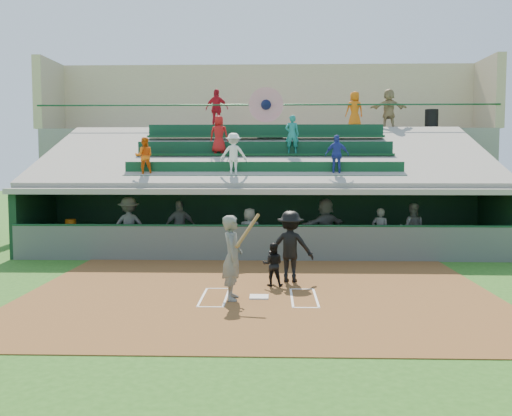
{
  "coord_description": "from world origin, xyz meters",
  "views": [
    {
      "loc": [
        0.32,
        -12.83,
        3.09
      ],
      "look_at": [
        -0.18,
        3.5,
        1.8
      ],
      "focal_mm": 40.0,
      "sensor_mm": 36.0,
      "label": 1
    }
  ],
  "objects_px": {
    "catcher": "(273,264)",
    "white_table": "(71,241)",
    "water_cooler": "(71,224)",
    "trash_bin": "(432,119)",
    "batter_at_plate": "(232,257)",
    "home_plate": "(259,297)"
  },
  "relations": [
    {
      "from": "home_plate",
      "to": "white_table",
      "type": "height_order",
      "value": "white_table"
    },
    {
      "from": "batter_at_plate",
      "to": "white_table",
      "type": "xyz_separation_m",
      "value": [
        -6.09,
        6.67,
        -0.56
      ]
    },
    {
      "from": "catcher",
      "to": "white_table",
      "type": "bearing_deg",
      "value": -33.46
    },
    {
      "from": "catcher",
      "to": "water_cooler",
      "type": "bearing_deg",
      "value": -33.56
    },
    {
      "from": "batter_at_plate",
      "to": "white_table",
      "type": "relative_size",
      "value": 2.25
    },
    {
      "from": "water_cooler",
      "to": "trash_bin",
      "type": "height_order",
      "value": "trash_bin"
    },
    {
      "from": "catcher",
      "to": "trash_bin",
      "type": "height_order",
      "value": "trash_bin"
    },
    {
      "from": "batter_at_plate",
      "to": "white_table",
      "type": "distance_m",
      "value": 9.05
    },
    {
      "from": "water_cooler",
      "to": "trash_bin",
      "type": "distance_m",
      "value": 15.98
    },
    {
      "from": "white_table",
      "to": "catcher",
      "type": "bearing_deg",
      "value": -53.96
    },
    {
      "from": "home_plate",
      "to": "trash_bin",
      "type": "relative_size",
      "value": 0.49
    },
    {
      "from": "batter_at_plate",
      "to": "water_cooler",
      "type": "relative_size",
      "value": 5.35
    },
    {
      "from": "white_table",
      "to": "trash_bin",
      "type": "bearing_deg",
      "value": 7.58
    },
    {
      "from": "catcher",
      "to": "white_table",
      "type": "distance_m",
      "value": 8.72
    },
    {
      "from": "batter_at_plate",
      "to": "catcher",
      "type": "relative_size",
      "value": 1.8
    },
    {
      "from": "batter_at_plate",
      "to": "water_cooler",
      "type": "height_order",
      "value": "batter_at_plate"
    },
    {
      "from": "white_table",
      "to": "trash_bin",
      "type": "relative_size",
      "value": 1.0
    },
    {
      "from": "trash_bin",
      "to": "white_table",
      "type": "bearing_deg",
      "value": -155.14
    },
    {
      "from": "catcher",
      "to": "water_cooler",
      "type": "xyz_separation_m",
      "value": [
        -6.97,
        5.21,
        0.42
      ]
    },
    {
      "from": "white_table",
      "to": "water_cooler",
      "type": "relative_size",
      "value": 2.38
    },
    {
      "from": "home_plate",
      "to": "white_table",
      "type": "xyz_separation_m",
      "value": [
        -6.68,
        6.47,
        0.38
      ]
    },
    {
      "from": "catcher",
      "to": "white_table",
      "type": "relative_size",
      "value": 1.25
    }
  ]
}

